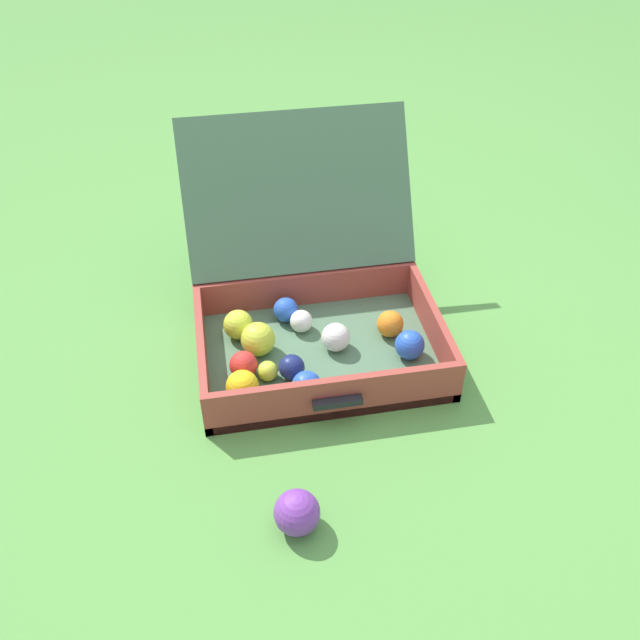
# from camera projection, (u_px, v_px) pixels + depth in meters

# --- Properties ---
(ground_plane) EXTENTS (16.00, 16.00, 0.00)m
(ground_plane) POSITION_uv_depth(u_px,v_px,m) (361.00, 364.00, 1.68)
(ground_plane) COLOR #569342
(open_suitcase) EXTENTS (0.58, 0.65, 0.47)m
(open_suitcase) POSITION_uv_depth(u_px,v_px,m) (309.00, 307.00, 1.69)
(open_suitcase) COLOR #4C7051
(open_suitcase) RESTS_ON ground
(stray_ball_on_grass) EXTENTS (0.09, 0.09, 0.09)m
(stray_ball_on_grass) POSITION_uv_depth(u_px,v_px,m) (297.00, 512.00, 1.30)
(stray_ball_on_grass) COLOR purple
(stray_ball_on_grass) RESTS_ON ground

